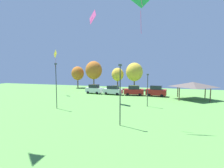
{
  "coord_description": "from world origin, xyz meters",
  "views": [
    {
      "loc": [
        5.49,
        1.93,
        6.45
      ],
      "look_at": [
        0.9,
        16.84,
        5.02
      ],
      "focal_mm": 28.0,
      "sensor_mm": 36.0,
      "label": 1
    }
  ],
  "objects": [
    {
      "name": "treeline_tree_2",
      "position": [
        -8.78,
        54.41,
        4.45
      ],
      "size": [
        3.74,
        3.74,
        6.52
      ],
      "color": "brown",
      "rests_on": "ground"
    },
    {
      "name": "kite_flying_5",
      "position": [
        -20.3,
        38.86,
        9.71
      ],
      "size": [
        1.72,
        1.31,
        4.27
      ],
      "color": "yellow"
    },
    {
      "name": "park_pavilion",
      "position": [
        10.95,
        40.93,
        3.08
      ],
      "size": [
        7.15,
        5.94,
        3.6
      ],
      "color": "brown",
      "rests_on": "ground"
    },
    {
      "name": "light_post_1",
      "position": [
        2.66,
        31.41,
        3.15
      ],
      "size": [
        0.36,
        0.2,
        5.51
      ],
      "color": "#2D2D33",
      "rests_on": "ground"
    },
    {
      "name": "treeline_tree_0",
      "position": [
        -22.04,
        53.26,
        4.74
      ],
      "size": [
        4.07,
        4.07,
        6.99
      ],
      "color": "brown",
      "rests_on": "ground"
    },
    {
      "name": "parked_car_rightmost_in_row",
      "position": [
        3.51,
        42.77,
        1.22
      ],
      "size": [
        4.67,
        2.43,
        2.49
      ],
      "rotation": [
        0.0,
        0.0,
        -0.1
      ],
      "color": "maroon",
      "rests_on": "ground"
    },
    {
      "name": "parked_car_third_from_left",
      "position": [
        -1.58,
        42.64,
        1.15
      ],
      "size": [
        4.75,
        2.44,
        2.32
      ],
      "rotation": [
        0.0,
        0.0,
        0.12
      ],
      "color": "maroon",
      "rests_on": "ground"
    },
    {
      "name": "kite_flying_1",
      "position": [
        -8.27,
        33.99,
        16.28
      ],
      "size": [
        2.26,
        2.1,
        2.94
      ],
      "color": "#E54C93"
    },
    {
      "name": "treeline_tree_3",
      "position": [
        -3.43,
        53.69,
        5.29
      ],
      "size": [
        5.01,
        5.01,
        8.05
      ],
      "color": "brown",
      "rests_on": "ground"
    },
    {
      "name": "parked_car_leftmost",
      "position": [
        -11.76,
        42.51,
        1.14
      ],
      "size": [
        4.31,
        2.29,
        2.32
      ],
      "rotation": [
        0.0,
        0.0,
        -0.11
      ],
      "color": "silver",
      "rests_on": "ground"
    },
    {
      "name": "light_post_0",
      "position": [
        0.7,
        20.56,
        3.85
      ],
      "size": [
        0.36,
        0.2,
        6.89
      ],
      "color": "#2D2D33",
      "rests_on": "ground"
    },
    {
      "name": "treeline_tree_1",
      "position": [
        -15.95,
        52.33,
        5.78
      ],
      "size": [
        5.14,
        5.14,
        8.62
      ],
      "color": "brown",
      "rests_on": "ground"
    },
    {
      "name": "parked_car_second_from_left",
      "position": [
        -6.67,
        42.31,
        1.1
      ],
      "size": [
        4.85,
        2.4,
        2.21
      ],
      "rotation": [
        0.0,
        0.0,
        -0.09
      ],
      "color": "silver",
      "rests_on": "ground"
    },
    {
      "name": "light_post_2",
      "position": [
        -11.05,
        25.61,
        4.02
      ],
      "size": [
        0.36,
        0.2,
        7.22
      ],
      "color": "#2D2D33",
      "rests_on": "ground"
    }
  ]
}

